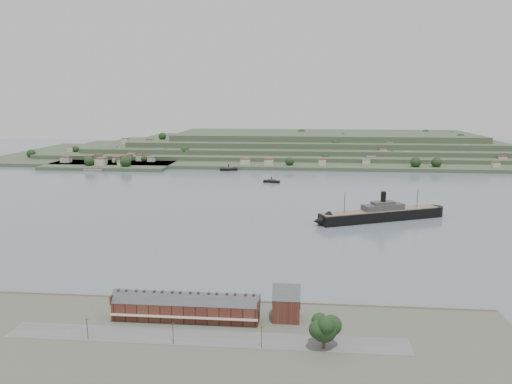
# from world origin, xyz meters

# --- Properties ---
(ground) EXTENTS (1400.00, 1400.00, 0.00)m
(ground) POSITION_xyz_m (0.00, 0.00, 0.00)
(ground) COLOR slate
(ground) RESTS_ON ground
(near_shore) EXTENTS (220.00, 80.00, 2.60)m
(near_shore) POSITION_xyz_m (0.00, -186.75, 1.01)
(near_shore) COLOR #4C5142
(near_shore) RESTS_ON ground
(terrace_row) EXTENTS (55.60, 9.80, 11.07)m
(terrace_row) POSITION_xyz_m (-10.00, -168.02, 6.84)
(terrace_row) COLOR #4D221B
(terrace_row) RESTS_ON ground
(gabled_building) EXTENTS (10.40, 10.18, 14.09)m
(gabled_building) POSITION_xyz_m (27.50, -164.00, 8.19)
(gabled_building) COLOR #4D221B
(gabled_building) RESTS_ON ground
(far_peninsula) EXTENTS (760.00, 309.00, 30.00)m
(far_peninsula) POSITION_xyz_m (27.91, 393.10, 11.88)
(far_peninsula) COLOR #34442D
(far_peninsula) RESTS_ON ground
(steamship) EXTENTS (95.51, 49.99, 24.32)m
(steamship) POSITION_xyz_m (84.63, 0.41, 4.49)
(steamship) COLOR black
(steamship) RESTS_ON ground
(ferry_west) EXTENTS (20.57, 10.23, 7.43)m
(ferry_west) POSITION_xyz_m (-51.85, 225.00, 1.79)
(ferry_west) COLOR black
(ferry_west) RESTS_ON ground
(ferry_east) EXTENTS (16.99, 7.86, 6.15)m
(ferry_east) POSITION_xyz_m (2.72, 148.14, 1.48)
(ferry_east) COLOR black
(ferry_east) RESTS_ON ground
(fig_tree) EXTENTS (10.98, 9.51, 12.26)m
(fig_tree) POSITION_xyz_m (40.91, -185.63, 9.48)
(fig_tree) COLOR #463420
(fig_tree) RESTS_ON ground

